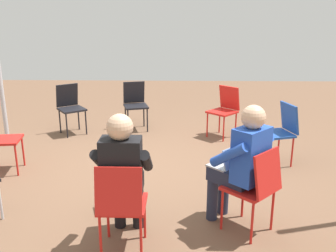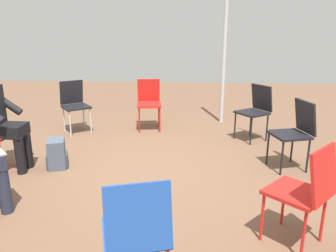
# 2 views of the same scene
# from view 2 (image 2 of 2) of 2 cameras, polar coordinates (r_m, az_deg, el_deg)

# --- Properties ---
(ground_plane) EXTENTS (14.00, 14.00, 0.00)m
(ground_plane) POSITION_cam_2_polar(r_m,az_deg,el_deg) (4.00, -5.53, -8.07)
(ground_plane) COLOR brown
(chair_southeast) EXTENTS (0.57, 0.58, 0.85)m
(chair_southeast) POSITION_cam_2_polar(r_m,az_deg,el_deg) (5.19, 15.01, 2.99)
(chair_southeast) COLOR black
(chair_southeast) RESTS_ON ground
(chair_east) EXTENTS (0.49, 0.45, 0.85)m
(chair_east) POSITION_cam_2_polar(r_m,az_deg,el_deg) (5.59, -3.34, 4.47)
(chair_east) COLOR red
(chair_east) RESTS_ON ground
(chair_south) EXTENTS (0.49, 0.52, 0.85)m
(chair_south) POSITION_cam_2_polar(r_m,az_deg,el_deg) (4.23, 21.27, -0.60)
(chair_south) COLOR black
(chair_south) RESTS_ON ground
(chair_west) EXTENTS (0.53, 0.50, 0.85)m
(chair_west) POSITION_cam_2_polar(r_m,az_deg,el_deg) (2.07, -5.52, -17.67)
(chair_west) COLOR #1E4799
(chair_west) RESTS_ON ground
(chair_southwest) EXTENTS (0.58, 0.59, 0.85)m
(chair_southwest) POSITION_cam_2_polar(r_m,az_deg,el_deg) (2.74, 22.86, -10.03)
(chair_southwest) COLOR red
(chair_southwest) RESTS_ON ground
(chair_northeast) EXTENTS (0.58, 0.57, 0.85)m
(chair_northeast) POSITION_cam_2_polar(r_m,az_deg,el_deg) (5.63, -15.98, 3.94)
(chair_northeast) COLOR black
(chair_northeast) RESTS_ON ground
(backpack_near_laptop_user) EXTENTS (0.33, 0.30, 0.36)m
(backpack_near_laptop_user) POSITION_cam_2_polar(r_m,az_deg,el_deg) (4.30, -18.78, -4.85)
(backpack_near_laptop_user) COLOR #475160
(backpack_near_laptop_user) RESTS_ON ground
(tent_pole_far) EXTENTS (0.07, 0.07, 2.50)m
(tent_pole_far) POSITION_cam_2_polar(r_m,az_deg,el_deg) (5.97, 9.77, 12.35)
(tent_pole_far) COLOR #B2B2B7
(tent_pole_far) RESTS_ON ground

